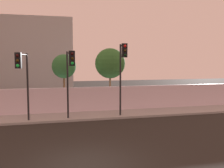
# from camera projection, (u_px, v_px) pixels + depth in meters

# --- Properties ---
(ground_plane) EXTENTS (80.00, 80.00, 0.00)m
(ground_plane) POSITION_uv_depth(u_px,v_px,m) (84.00, 166.00, 9.51)
(ground_plane) COLOR black
(sidewalk) EXTENTS (36.00, 2.40, 0.15)m
(sidewalk) POSITION_uv_depth(u_px,v_px,m) (67.00, 117.00, 17.42)
(sidewalk) COLOR #989898
(sidewalk) RESTS_ON ground
(perimeter_wall) EXTENTS (36.00, 0.18, 1.80)m
(perimeter_wall) POSITION_uv_depth(u_px,v_px,m) (66.00, 100.00, 18.58)
(perimeter_wall) COLOR silver
(perimeter_wall) RESTS_ON sidewalk
(traffic_light_left) EXTENTS (0.35, 1.08, 4.86)m
(traffic_light_left) POSITION_uv_depth(u_px,v_px,m) (123.00, 64.00, 16.92)
(traffic_light_left) COLOR black
(traffic_light_left) RESTS_ON sidewalk
(traffic_light_center) EXTENTS (0.60, 1.75, 4.21)m
(traffic_light_center) POSITION_uv_depth(u_px,v_px,m) (23.00, 72.00, 15.04)
(traffic_light_center) COLOR black
(traffic_light_center) RESTS_ON sidewalk
(traffic_light_right) EXTENTS (0.41, 1.61, 4.33)m
(traffic_light_right) POSITION_uv_depth(u_px,v_px,m) (70.00, 70.00, 15.79)
(traffic_light_right) COLOR black
(traffic_light_right) RESTS_ON sidewalk
(roadside_tree_midleft) EXTENTS (1.86, 1.86, 4.40)m
(roadside_tree_midleft) POSITION_uv_depth(u_px,v_px,m) (64.00, 67.00, 19.73)
(roadside_tree_midleft) COLOR brown
(roadside_tree_midleft) RESTS_ON ground
(roadside_tree_midright) EXTENTS (2.43, 2.43, 4.90)m
(roadside_tree_midright) POSITION_uv_depth(u_px,v_px,m) (110.00, 63.00, 20.60)
(roadside_tree_midright) COLOR brown
(roadside_tree_midright) RESTS_ON ground
(low_building_distant) EXTENTS (14.87, 6.00, 8.85)m
(low_building_distant) POSITION_uv_depth(u_px,v_px,m) (8.00, 56.00, 30.38)
(low_building_distant) COLOR #A5A5A5
(low_building_distant) RESTS_ON ground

